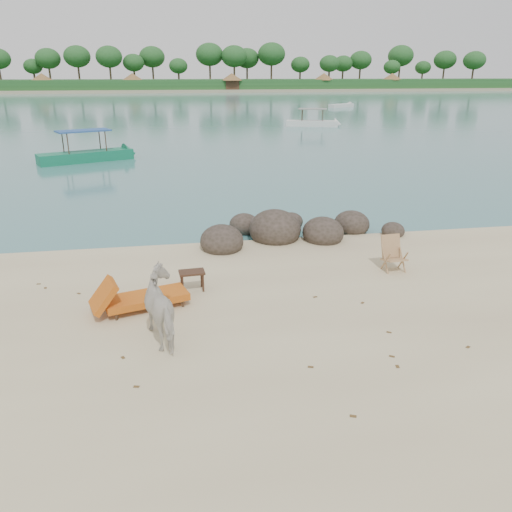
{
  "coord_description": "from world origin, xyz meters",
  "views": [
    {
      "loc": [
        -1.21,
        -8.11,
        4.78
      ],
      "look_at": [
        0.54,
        2.0,
        1.0
      ],
      "focal_mm": 35.0,
      "sensor_mm": 36.0,
      "label": 1
    }
  ],
  "objects_px": {
    "side_table": "(192,282)",
    "boat_near": "(84,135)",
    "cow": "(166,308)",
    "deck_chair": "(395,256)",
    "boulders": "(287,231)",
    "lounge_chair": "(146,295)"
  },
  "relations": [
    {
      "from": "lounge_chair",
      "to": "boat_near",
      "type": "distance_m",
      "value": 20.69
    },
    {
      "from": "side_table",
      "to": "boat_near",
      "type": "height_order",
      "value": "boat_near"
    },
    {
      "from": "cow",
      "to": "boat_near",
      "type": "distance_m",
      "value": 22.14
    },
    {
      "from": "lounge_chair",
      "to": "deck_chair",
      "type": "height_order",
      "value": "deck_chair"
    },
    {
      "from": "side_table",
      "to": "boat_near",
      "type": "relative_size",
      "value": 0.1
    },
    {
      "from": "boat_near",
      "to": "side_table",
      "type": "bearing_deg",
      "value": -99.15
    },
    {
      "from": "side_table",
      "to": "lounge_chair",
      "type": "relative_size",
      "value": 0.27
    },
    {
      "from": "deck_chair",
      "to": "boulders",
      "type": "bearing_deg",
      "value": 119.11
    },
    {
      "from": "cow",
      "to": "deck_chair",
      "type": "distance_m",
      "value": 6.23
    },
    {
      "from": "side_table",
      "to": "boat_near",
      "type": "distance_m",
      "value": 20.2
    },
    {
      "from": "boulders",
      "to": "side_table",
      "type": "xyz_separation_m",
      "value": [
        -3.06,
        -3.5,
        0.01
      ]
    },
    {
      "from": "side_table",
      "to": "deck_chair",
      "type": "distance_m",
      "value": 5.13
    },
    {
      "from": "lounge_chair",
      "to": "boat_near",
      "type": "bearing_deg",
      "value": 85.15
    },
    {
      "from": "cow",
      "to": "deck_chair",
      "type": "xyz_separation_m",
      "value": [
        5.7,
        2.51,
        -0.21
      ]
    },
    {
      "from": "deck_chair",
      "to": "lounge_chair",
      "type": "bearing_deg",
      "value": -173.95
    },
    {
      "from": "cow",
      "to": "lounge_chair",
      "type": "bearing_deg",
      "value": -91.62
    },
    {
      "from": "lounge_chair",
      "to": "deck_chair",
      "type": "xyz_separation_m",
      "value": [
        6.13,
        1.1,
        0.11
      ]
    },
    {
      "from": "cow",
      "to": "boat_near",
      "type": "height_order",
      "value": "boat_near"
    },
    {
      "from": "side_table",
      "to": "deck_chair",
      "type": "height_order",
      "value": "deck_chair"
    },
    {
      "from": "side_table",
      "to": "lounge_chair",
      "type": "distance_m",
      "value": 1.26
    },
    {
      "from": "boulders",
      "to": "cow",
      "type": "bearing_deg",
      "value": -122.81
    },
    {
      "from": "boulders",
      "to": "deck_chair",
      "type": "distance_m",
      "value": 3.76
    }
  ]
}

